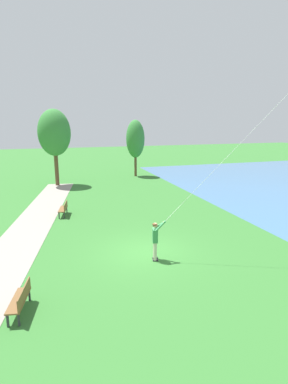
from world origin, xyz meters
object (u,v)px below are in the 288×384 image
object	(u,v)px
person_kite_flyer	(156,238)
tree_horizon_far	(135,139)
park_bench_near_walkway	(21,298)
tree_lakeside_far	(54,133)
park_bench_far_walkway	(64,208)

from	to	relation	value
person_kite_flyer	tree_horizon_far	xyz separation A→B (m)	(4.91, 20.72, 3.04)
tree_horizon_far	park_bench_near_walkway	bearing A→B (deg)	-114.05
person_kite_flyer	tree_lakeside_far	bearing A→B (deg)	101.32
park_bench_near_walkway	tree_lakeside_far	size ratio (longest dim) A/B	0.22
tree_horizon_far	park_bench_far_walkway	bearing A→B (deg)	-123.47
park_bench_near_walkway	park_bench_far_walkway	distance (m)	10.50
park_bench_near_walkway	tree_horizon_far	size ratio (longest dim) A/B	0.25
park_bench_far_walkway	tree_lakeside_far	size ratio (longest dim) A/B	0.22
park_bench_near_walkway	tree_lakeside_far	bearing A→B (deg)	85.04
person_kite_flyer	tree_lakeside_far	distance (m)	18.84
park_bench_near_walkway	tree_lakeside_far	distance (m)	21.00
park_bench_near_walkway	tree_lakeside_far	xyz separation A→B (m)	(1.77, 20.45, 4.43)
park_bench_near_walkway	park_bench_far_walkway	bearing A→B (deg)	79.74
park_bench_near_walkway	tree_horizon_far	distance (m)	25.54
person_kite_flyer	park_bench_far_walkway	distance (m)	8.72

